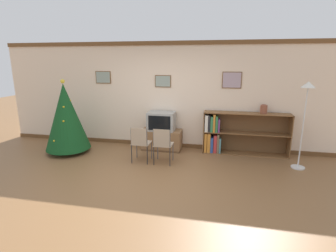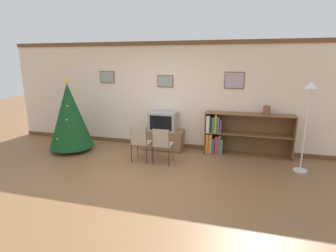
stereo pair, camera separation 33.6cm
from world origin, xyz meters
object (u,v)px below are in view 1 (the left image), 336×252
at_px(folding_chair_right, 163,144).
at_px(bookshelf, 230,134).
at_px(vase, 264,109).
at_px(tv_console, 162,140).
at_px(christmas_tree, 66,117).
at_px(folding_chair_left, 140,142).
at_px(standing_lamp, 306,103).
at_px(television, 161,121).

distance_m(folding_chair_right, bookshelf, 1.79).
height_order(folding_chair_right, bookshelf, bookshelf).
bearing_deg(bookshelf, vase, 1.45).
bearing_deg(tv_console, christmas_tree, -163.18).
bearing_deg(tv_console, folding_chair_right, -75.46).
height_order(tv_console, vase, vase).
height_order(folding_chair_left, standing_lamp, standing_lamp).
bearing_deg(standing_lamp, christmas_tree, -179.20).
distance_m(tv_console, folding_chair_right, 1.03).
distance_m(television, folding_chair_right, 1.05).
height_order(tv_console, folding_chair_right, folding_chair_right).
xyz_separation_m(tv_console, television, (0.00, -0.00, 0.49)).
bearing_deg(bookshelf, standing_lamp, -25.31).
bearing_deg(television, tv_console, 90.00).
bearing_deg(tv_console, bookshelf, 2.71).
height_order(christmas_tree, folding_chair_left, christmas_tree).
xyz_separation_m(tv_console, folding_chair_left, (-0.25, -0.98, 0.21)).
bearing_deg(folding_chair_left, bookshelf, 28.52).
bearing_deg(bookshelf, folding_chair_left, -151.48).
xyz_separation_m(christmas_tree, television, (2.23, 0.67, -0.15)).
height_order(folding_chair_right, vase, vase).
xyz_separation_m(folding_chair_right, vase, (2.19, 1.08, 0.66)).
xyz_separation_m(christmas_tree, folding_chair_right, (2.49, -0.30, -0.43)).
distance_m(folding_chair_right, vase, 2.53).
xyz_separation_m(folding_chair_right, bookshelf, (1.44, 1.06, 0.02)).
distance_m(bookshelf, standing_lamp, 1.83).
xyz_separation_m(christmas_tree, folding_chair_left, (1.98, -0.30, -0.43)).
relative_size(christmas_tree, tv_console, 1.78).
height_order(bookshelf, standing_lamp, standing_lamp).
height_order(television, folding_chair_right, television).
bearing_deg(folding_chair_left, standing_lamp, 6.38).
height_order(folding_chair_left, bookshelf, bookshelf).
bearing_deg(television, standing_lamp, -10.79).
distance_m(tv_console, standing_lamp, 3.39).
bearing_deg(folding_chair_right, vase, 26.21).
distance_m(christmas_tree, standing_lamp, 5.39).
relative_size(folding_chair_right, standing_lamp, 0.45).
relative_size(television, standing_lamp, 0.37).
relative_size(bookshelf, vase, 9.77).
bearing_deg(vase, television, -177.61).
height_order(television, bookshelf, bookshelf).
height_order(christmas_tree, vase, christmas_tree).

